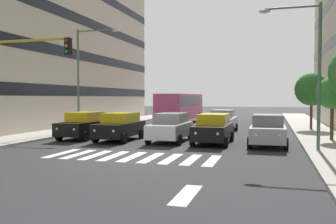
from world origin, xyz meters
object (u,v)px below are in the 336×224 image
object	(u,v)px
street_lamp_right	(85,68)
street_tree_1	(332,93)
car_1	(213,128)
street_lamp_left	(309,60)
car_4	(84,125)
car_2	(171,127)
bus_behind_traffic	(181,105)
car_3	(120,126)
car_0	(268,130)
street_tree_2	(312,90)
traffic_light_gantry	(12,75)
car_row2_0	(222,121)

from	to	relation	value
street_lamp_right	street_tree_1	size ratio (longest dim) A/B	2.05
car_1	street_tree_1	bearing A→B (deg)	-158.41
street_lamp_left	car_4	bearing A→B (deg)	-9.86
car_2	bus_behind_traffic	xyz separation A→B (m)	(3.17, -15.13, 0.97)
car_3	street_lamp_left	bearing A→B (deg)	169.71
street_lamp_right	street_tree_1	world-z (taller)	street_lamp_right
car_0	car_4	xyz separation A→B (m)	(11.47, -0.40, 0.00)
car_2	street_tree_2	bearing A→B (deg)	-131.63
car_0	traffic_light_gantry	bearing A→B (deg)	27.68
car_row2_0	bus_behind_traffic	xyz separation A→B (m)	(5.39, -8.49, 0.97)
street_lamp_left	traffic_light_gantry	bearing A→B (deg)	17.20
bus_behind_traffic	traffic_light_gantry	distance (m)	21.77
car_1	street_tree_2	world-z (taller)	street_tree_2
car_1	traffic_light_gantry	bearing A→B (deg)	35.84
bus_behind_traffic	street_tree_2	world-z (taller)	street_tree_2
car_1	street_lamp_right	size ratio (longest dim) A/B	0.58
car_3	street_lamp_right	distance (m)	7.22
car_3	bus_behind_traffic	distance (m)	15.42
car_0	street_tree_1	size ratio (longest dim) A/B	1.19
car_1	car_row2_0	xyz separation A→B (m)	(0.38, -6.80, 0.00)
bus_behind_traffic	street_tree_1	bearing A→B (deg)	134.46
car_0	traffic_light_gantry	world-z (taller)	traffic_light_gantry
car_2	street_lamp_left	world-z (taller)	street_lamp_left
car_1	car_row2_0	distance (m)	6.81
car_0	street_tree_1	xyz separation A→B (m)	(-3.62, -2.74, 2.02)
car_row2_0	bus_behind_traffic	bearing A→B (deg)	-57.60
car_4	street_tree_1	size ratio (longest dim) A/B	1.19
street_lamp_left	street_tree_2	size ratio (longest dim) A/B	1.58
bus_behind_traffic	street_lamp_right	distance (m)	12.67
street_lamp_left	street_tree_1	size ratio (longest dim) A/B	1.88
car_0	car_1	distance (m)	3.03
street_lamp_right	street_tree_2	distance (m)	17.76
street_tree_2	car_3	bearing A→B (deg)	40.32
car_row2_0	street_tree_2	bearing A→B (deg)	-153.58
car_1	car_row2_0	bearing A→B (deg)	-86.81
street_tree_1	street_lamp_left	bearing A→B (deg)	69.47
car_4	street_lamp_left	size ratio (longest dim) A/B	0.63
car_4	bus_behind_traffic	size ratio (longest dim) A/B	0.42
bus_behind_traffic	street_tree_2	bearing A→B (deg)	156.50
traffic_light_gantry	street_lamp_right	world-z (taller)	street_lamp_right
car_3	car_row2_0	world-z (taller)	same
car_4	street_lamp_left	xyz separation A→B (m)	(-13.34, 2.32, 3.56)
car_3	bus_behind_traffic	xyz separation A→B (m)	(-0.00, -15.39, 0.97)
street_lamp_left	street_lamp_right	xyz separation A→B (m)	(15.24, -5.89, 0.39)
car_4	street_tree_1	xyz separation A→B (m)	(-15.09, -2.35, 2.02)
car_3	street_tree_1	xyz separation A→B (m)	(-12.42, -2.73, 2.02)
car_3	street_lamp_left	distance (m)	11.42
car_3	street_tree_2	size ratio (longest dim) A/B	1.00
car_0	car_3	xyz separation A→B (m)	(8.80, -0.02, 0.00)
car_3	car_4	world-z (taller)	same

